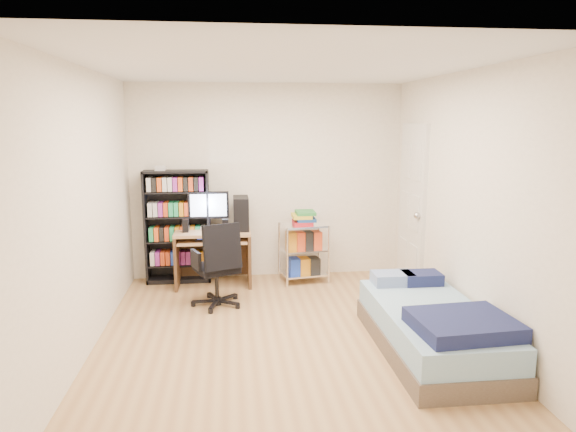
{
  "coord_description": "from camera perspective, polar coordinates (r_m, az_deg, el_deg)",
  "views": [
    {
      "loc": [
        -0.48,
        -4.61,
        2.04
      ],
      "look_at": [
        0.09,
        0.4,
        1.09
      ],
      "focal_mm": 32.0,
      "sensor_mm": 36.0,
      "label": 1
    }
  ],
  "objects": [
    {
      "name": "room",
      "position": [
        4.7,
        -0.53,
        0.96
      ],
      "size": [
        3.58,
        4.08,
        2.58
      ],
      "color": "tan",
      "rests_on": "ground"
    },
    {
      "name": "media_shelf",
      "position": [
        6.62,
        -12.18,
        -1.02
      ],
      "size": [
        0.8,
        0.27,
        1.49
      ],
      "color": "black",
      "rests_on": "room"
    },
    {
      "name": "computer_desk",
      "position": [
        6.46,
        -7.52,
        -2.08
      ],
      "size": [
        0.93,
        0.54,
        1.17
      ],
      "color": "tan",
      "rests_on": "room"
    },
    {
      "name": "office_chair",
      "position": [
        5.76,
        -7.79,
        -7.02
      ],
      "size": [
        0.74,
        0.74,
        0.96
      ],
      "rotation": [
        0.0,
        0.0,
        0.38
      ],
      "color": "black",
      "rests_on": "room"
    },
    {
      "name": "wire_cart",
      "position": [
        6.5,
        1.77,
        -2.19
      ],
      "size": [
        0.62,
        0.49,
        0.92
      ],
      "rotation": [
        0.0,
        0.0,
        0.16
      ],
      "color": "white",
      "rests_on": "room"
    },
    {
      "name": "bed",
      "position": [
        4.83,
        15.81,
        -11.85
      ],
      "size": [
        0.9,
        1.8,
        0.51
      ],
      "color": "brown",
      "rests_on": "room"
    },
    {
      "name": "door",
      "position": [
        6.44,
        13.63,
        1.02
      ],
      "size": [
        0.12,
        0.8,
        2.0
      ],
      "color": "silver",
      "rests_on": "room"
    }
  ]
}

